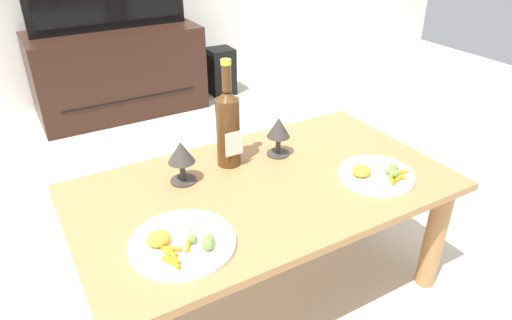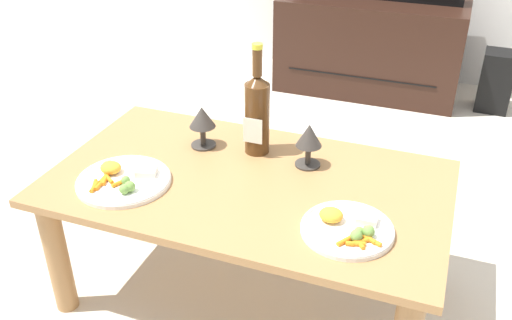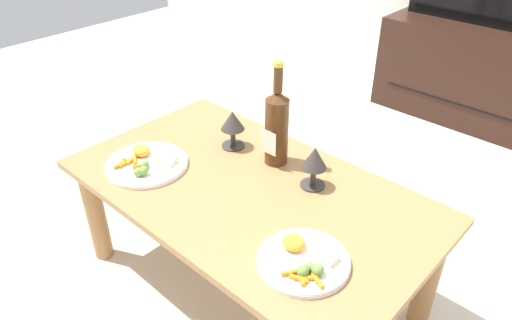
# 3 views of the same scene
# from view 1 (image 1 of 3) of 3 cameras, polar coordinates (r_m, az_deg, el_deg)

# --- Properties ---
(ground_plane) EXTENTS (6.40, 6.40, 0.00)m
(ground_plane) POSITION_cam_1_polar(r_m,az_deg,el_deg) (1.73, 0.88, -15.50)
(ground_plane) COLOR beige
(dining_table) EXTENTS (1.19, 0.68, 0.44)m
(dining_table) POSITION_cam_1_polar(r_m,az_deg,el_deg) (1.50, 0.98, -5.50)
(dining_table) COLOR #9E7042
(dining_table) RESTS_ON ground_plane
(tv_stand) EXTENTS (1.04, 0.49, 0.54)m
(tv_stand) POSITION_cam_1_polar(r_m,az_deg,el_deg) (3.15, -16.72, 10.45)
(tv_stand) COLOR black
(tv_stand) RESTS_ON ground_plane
(floor_speaker) EXTENTS (0.18, 0.18, 0.33)m
(floor_speaker) POSITION_cam_1_polar(r_m,az_deg,el_deg) (3.36, -4.36, 10.91)
(floor_speaker) COLOR black
(floor_speaker) RESTS_ON ground_plane
(wine_bottle) EXTENTS (0.08, 0.08, 0.36)m
(wine_bottle) POSITION_cam_1_polar(r_m,az_deg,el_deg) (1.50, -3.50, 4.32)
(wine_bottle) COLOR #4C2D14
(wine_bottle) RESTS_ON dining_table
(goblet_left) EXTENTS (0.09, 0.09, 0.14)m
(goblet_left) POSITION_cam_1_polar(r_m,az_deg,el_deg) (1.44, -9.27, 0.64)
(goblet_left) COLOR #38332D
(goblet_left) RESTS_ON dining_table
(goblet_right) EXTENTS (0.08, 0.08, 0.14)m
(goblet_right) POSITION_cam_1_polar(r_m,az_deg,el_deg) (1.58, 2.81, 3.76)
(goblet_right) COLOR #38332D
(goblet_right) RESTS_ON dining_table
(dinner_plate_left) EXTENTS (0.28, 0.28, 0.05)m
(dinner_plate_left) POSITION_cam_1_polar(r_m,az_deg,el_deg) (1.22, -9.17, -9.95)
(dinner_plate_left) COLOR white
(dinner_plate_left) RESTS_ON dining_table
(dinner_plate_right) EXTENTS (0.24, 0.24, 0.05)m
(dinner_plate_right) POSITION_cam_1_polar(r_m,az_deg,el_deg) (1.53, 14.71, -1.66)
(dinner_plate_right) COLOR white
(dinner_plate_right) RESTS_ON dining_table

